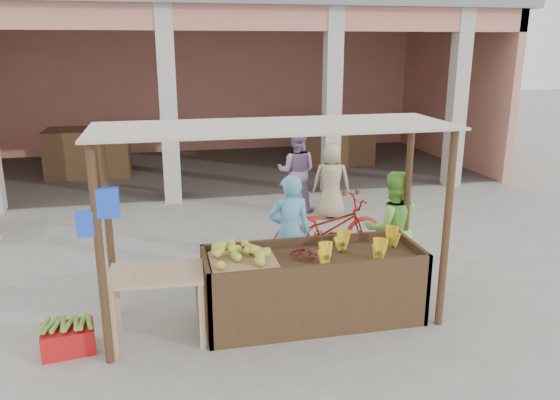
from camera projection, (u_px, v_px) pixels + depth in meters
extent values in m
plane|color=gray|center=(272.00, 323.00, 6.59)|extent=(60.00, 60.00, 0.00)
cube|color=tan|center=(197.00, 86.00, 16.74)|extent=(14.00, 0.20, 4.00)
cube|color=tan|center=(450.00, 90.00, 15.45)|extent=(0.20, 6.00, 4.00)
cube|color=tan|center=(214.00, 18.00, 10.86)|extent=(14.00, 0.30, 0.50)
cube|color=slate|center=(202.00, 8.00, 13.44)|extent=(14.40, 6.40, 0.20)
cube|color=#BDB6AD|center=(168.00, 107.00, 11.14)|extent=(0.35, 0.35, 4.00)
cube|color=#BDB6AD|center=(332.00, 103.00, 11.86)|extent=(0.35, 0.35, 4.00)
cube|color=#BDB6AD|center=(457.00, 100.00, 12.48)|extent=(0.35, 0.35, 4.00)
cube|color=#4E321F|center=(88.00, 153.00, 13.78)|extent=(2.00, 1.20, 1.20)
cube|color=#4E321F|center=(334.00, 143.00, 15.13)|extent=(2.00, 1.20, 1.20)
cube|color=#4E321F|center=(313.00, 289.00, 6.58)|extent=(2.60, 0.95, 0.80)
cylinder|color=#4E321F|center=(100.00, 259.00, 5.46)|extent=(0.09, 0.09, 2.35)
cylinder|color=#4E321F|center=(446.00, 232.00, 6.25)|extent=(0.09, 0.09, 2.35)
cylinder|color=#4E321F|center=(109.00, 226.00, 6.45)|extent=(0.09, 0.09, 2.35)
cylinder|color=#4E321F|center=(407.00, 206.00, 7.23)|extent=(0.09, 0.09, 2.35)
cube|color=beige|center=(274.00, 126.00, 6.02)|extent=(4.00, 1.35, 0.03)
cube|color=blue|center=(108.00, 203.00, 5.33)|extent=(0.22, 0.08, 0.30)
cube|color=blue|center=(86.00, 224.00, 5.34)|extent=(0.18, 0.07, 0.26)
cube|color=#A78256|center=(243.00, 262.00, 6.27)|extent=(0.76, 0.66, 0.06)
ellipsoid|color=gold|center=(243.00, 254.00, 6.25)|extent=(0.65, 0.56, 0.14)
ellipsoid|color=maroon|center=(302.00, 253.00, 6.45)|extent=(0.40, 0.32, 0.13)
cube|color=tan|center=(156.00, 274.00, 6.00)|extent=(1.06, 0.74, 0.04)
cube|color=tan|center=(113.00, 325.00, 5.74)|extent=(0.06, 0.06, 0.79)
cube|color=tan|center=(202.00, 316.00, 5.93)|extent=(0.06, 0.06, 0.79)
cube|color=tan|center=(117.00, 300.00, 6.29)|extent=(0.06, 0.06, 0.79)
cube|color=tan|center=(198.00, 293.00, 6.48)|extent=(0.06, 0.06, 0.79)
cube|color=red|center=(68.00, 339.00, 5.95)|extent=(0.60, 0.47, 0.29)
ellipsoid|color=maroon|center=(345.00, 183.00, 12.04)|extent=(0.42, 0.42, 0.57)
ellipsoid|color=maroon|center=(358.00, 182.00, 12.15)|extent=(0.42, 0.42, 0.57)
imported|color=#5EBFF1|center=(290.00, 229.00, 7.35)|extent=(0.65, 0.48, 1.70)
imported|color=#8BDE50|center=(392.00, 225.00, 7.48)|extent=(0.87, 0.57, 1.70)
imported|color=#A81C16|center=(328.00, 227.00, 8.51)|extent=(0.81, 1.95, 0.99)
imported|color=tan|center=(331.00, 177.00, 10.36)|extent=(0.90, 0.72, 1.62)
imported|color=#9D7DA4|center=(297.00, 167.00, 10.81)|extent=(0.99, 0.78, 1.77)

